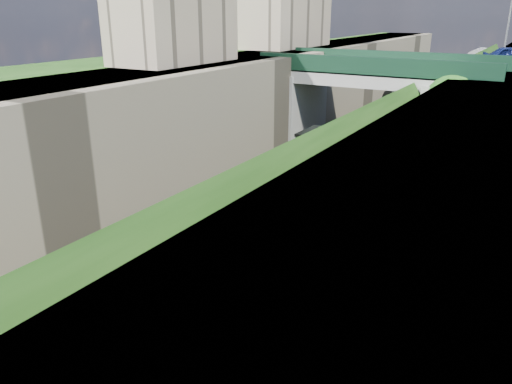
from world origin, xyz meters
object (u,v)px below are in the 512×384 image
locomotive (304,187)px  tender (355,156)px  road_bridge (385,101)px  tree (455,104)px  lamppost (510,17)px

locomotive → tender: 7.37m
road_bridge → locomotive: road_bridge is taller
road_bridge → tree: (4.97, -2.17, 0.57)m
lamppost → locomotive: (-6.06, -22.71, -7.67)m
road_bridge → tender: size_ratio=2.67×
road_bridge → locomotive: size_ratio=1.56×
tree → lamppost: bearing=83.1°
locomotive → lamppost: bearing=75.1°
lamppost → locomotive: size_ratio=0.59×
tender → tree: bearing=41.7°
tree → tender: tree is taller
tree → tender: bearing=-138.3°
lamppost → locomotive: bearing=-104.9°
road_bridge → tree: bearing=-23.5°
lamppost → locomotive: lamppost is taller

